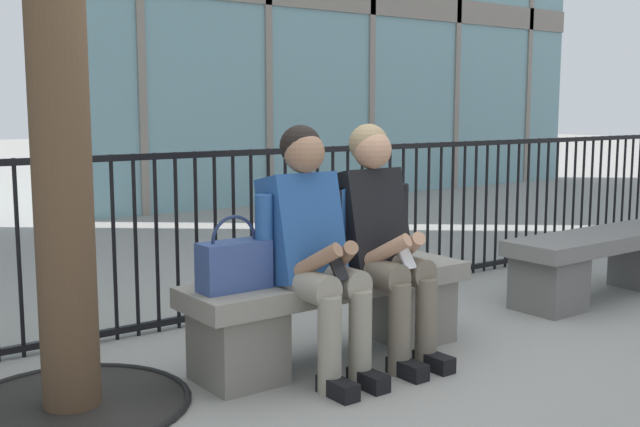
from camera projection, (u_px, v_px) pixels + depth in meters
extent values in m
plane|color=gray|center=(331.00, 358.00, 4.00)|extent=(60.00, 60.00, 0.00)
cube|color=gray|center=(332.00, 283.00, 3.94)|extent=(1.60, 0.44, 0.10)
cube|color=slate|center=(238.00, 346.00, 3.64)|extent=(0.36, 0.37, 0.35)
cube|color=slate|center=(411.00, 309.00, 4.31)|extent=(0.36, 0.37, 0.35)
cylinder|color=gray|center=(304.00, 284.00, 3.61)|extent=(0.15, 0.40, 0.15)
cylinder|color=gray|center=(330.00, 345.00, 3.49)|extent=(0.11, 0.11, 0.45)
cube|color=black|center=(338.00, 388.00, 3.46)|extent=(0.09, 0.22, 0.08)
cylinder|color=gray|center=(334.00, 279.00, 3.72)|extent=(0.15, 0.40, 0.15)
cylinder|color=gray|center=(360.00, 338.00, 3.59)|extent=(0.11, 0.11, 0.45)
cube|color=black|center=(368.00, 380.00, 3.57)|extent=(0.09, 0.22, 0.08)
cube|color=#234C8C|center=(302.00, 228.00, 3.74)|extent=(0.36, 0.30, 0.55)
cylinder|color=#234C8C|center=(264.00, 222.00, 3.60)|extent=(0.08, 0.08, 0.26)
cylinder|color=#8E664C|center=(316.00, 262.00, 3.54)|extent=(0.16, 0.28, 0.20)
cylinder|color=#234C8C|center=(338.00, 214.00, 3.87)|extent=(0.08, 0.08, 0.26)
cylinder|color=#8E664C|center=(343.00, 258.00, 3.63)|extent=(0.16, 0.28, 0.20)
cube|color=black|center=(337.00, 266.00, 3.54)|extent=(0.07, 0.10, 0.13)
sphere|color=#8E664C|center=(304.00, 153.00, 3.68)|extent=(0.20, 0.20, 0.20)
sphere|color=black|center=(301.00, 146.00, 3.70)|extent=(0.20, 0.20, 0.20)
cylinder|color=#6B6051|center=(373.00, 273.00, 3.86)|extent=(0.15, 0.40, 0.15)
cylinder|color=#6B6051|center=(399.00, 329.00, 3.74)|extent=(0.11, 0.11, 0.45)
cube|color=black|center=(407.00, 369.00, 3.72)|extent=(0.09, 0.22, 0.08)
cylinder|color=#6B6051|center=(399.00, 268.00, 3.97)|extent=(0.15, 0.40, 0.15)
cylinder|color=#6B6051|center=(426.00, 323.00, 3.85)|extent=(0.11, 0.11, 0.45)
cube|color=black|center=(434.00, 362.00, 3.82)|extent=(0.09, 0.22, 0.08)
cube|color=black|center=(369.00, 221.00, 4.00)|extent=(0.36, 0.30, 0.55)
cylinder|color=black|center=(336.00, 215.00, 3.86)|extent=(0.08, 0.08, 0.26)
cylinder|color=tan|center=(385.00, 251.00, 3.79)|extent=(0.16, 0.28, 0.20)
cylinder|color=black|center=(400.00, 208.00, 4.12)|extent=(0.08, 0.08, 0.26)
cylinder|color=tan|center=(409.00, 248.00, 3.89)|extent=(0.16, 0.28, 0.20)
cube|color=silver|center=(406.00, 255.00, 3.79)|extent=(0.07, 0.10, 0.13)
sphere|color=tan|center=(372.00, 150.00, 3.93)|extent=(0.20, 0.20, 0.20)
sphere|color=#997F59|center=(368.00, 144.00, 3.95)|extent=(0.20, 0.20, 0.20)
cube|color=#33477F|center=(234.00, 266.00, 3.57)|extent=(0.34, 0.15, 0.23)
torus|color=#1E2A4C|center=(234.00, 240.00, 3.55)|extent=(0.24, 0.02, 0.24)
cylinder|color=black|center=(19.00, 259.00, 3.95)|extent=(0.02, 0.02, 1.04)
cylinder|color=black|center=(44.00, 256.00, 4.03)|extent=(0.02, 0.02, 1.04)
cylinder|color=black|center=(68.00, 254.00, 4.10)|extent=(0.02, 0.02, 1.04)
cylinder|color=black|center=(92.00, 251.00, 4.18)|extent=(0.02, 0.02, 1.04)
cylinder|color=black|center=(114.00, 248.00, 4.25)|extent=(0.02, 0.02, 1.04)
cylinder|color=black|center=(136.00, 246.00, 4.33)|extent=(0.02, 0.02, 1.04)
cylinder|color=black|center=(157.00, 244.00, 4.40)|extent=(0.02, 0.02, 1.04)
cylinder|color=black|center=(177.00, 241.00, 4.48)|extent=(0.02, 0.02, 1.04)
cylinder|color=black|center=(197.00, 239.00, 4.55)|extent=(0.02, 0.02, 1.04)
cylinder|color=black|center=(216.00, 237.00, 4.63)|extent=(0.02, 0.02, 1.04)
cylinder|color=black|center=(234.00, 235.00, 4.71)|extent=(0.02, 0.02, 1.04)
cylinder|color=black|center=(252.00, 233.00, 4.78)|extent=(0.02, 0.02, 1.04)
cylinder|color=black|center=(269.00, 231.00, 4.86)|extent=(0.02, 0.02, 1.04)
cylinder|color=black|center=(286.00, 229.00, 4.93)|extent=(0.02, 0.02, 1.04)
cylinder|color=black|center=(302.00, 227.00, 5.01)|extent=(0.02, 0.02, 1.04)
cylinder|color=black|center=(317.00, 225.00, 5.08)|extent=(0.02, 0.02, 1.04)
cylinder|color=black|center=(333.00, 224.00, 5.16)|extent=(0.02, 0.02, 1.04)
cylinder|color=black|center=(347.00, 222.00, 5.23)|extent=(0.02, 0.02, 1.04)
cylinder|color=black|center=(362.00, 220.00, 5.31)|extent=(0.02, 0.02, 1.04)
cylinder|color=black|center=(376.00, 219.00, 5.39)|extent=(0.02, 0.02, 1.04)
cylinder|color=black|center=(389.00, 217.00, 5.46)|extent=(0.02, 0.02, 1.04)
cylinder|color=black|center=(403.00, 216.00, 5.54)|extent=(0.02, 0.02, 1.04)
cylinder|color=black|center=(415.00, 214.00, 5.61)|extent=(0.02, 0.02, 1.04)
cylinder|color=black|center=(428.00, 213.00, 5.69)|extent=(0.02, 0.02, 1.04)
cylinder|color=black|center=(440.00, 212.00, 5.76)|extent=(0.02, 0.02, 1.04)
cylinder|color=black|center=(452.00, 210.00, 5.84)|extent=(0.02, 0.02, 1.04)
cylinder|color=black|center=(464.00, 209.00, 5.92)|extent=(0.02, 0.02, 1.04)
cylinder|color=black|center=(475.00, 208.00, 5.99)|extent=(0.02, 0.02, 1.04)
cylinder|color=black|center=(486.00, 206.00, 6.07)|extent=(0.02, 0.02, 1.04)
cylinder|color=black|center=(497.00, 205.00, 6.14)|extent=(0.02, 0.02, 1.04)
cylinder|color=black|center=(507.00, 204.00, 6.22)|extent=(0.02, 0.02, 1.04)
cylinder|color=black|center=(517.00, 203.00, 6.29)|extent=(0.02, 0.02, 1.04)
cylinder|color=black|center=(527.00, 202.00, 6.37)|extent=(0.02, 0.02, 1.04)
cylinder|color=black|center=(537.00, 201.00, 6.44)|extent=(0.02, 0.02, 1.04)
cylinder|color=black|center=(546.00, 199.00, 6.52)|extent=(0.02, 0.02, 1.04)
cylinder|color=black|center=(556.00, 198.00, 6.60)|extent=(0.02, 0.02, 1.04)
cylinder|color=black|center=(565.00, 197.00, 6.67)|extent=(0.02, 0.02, 1.04)
cylinder|color=black|center=(574.00, 196.00, 6.75)|extent=(0.02, 0.02, 1.04)
cylinder|color=black|center=(582.00, 195.00, 6.82)|extent=(0.02, 0.02, 1.04)
cylinder|color=black|center=(591.00, 194.00, 6.90)|extent=(0.02, 0.02, 1.04)
cylinder|color=black|center=(599.00, 194.00, 6.97)|extent=(0.02, 0.02, 1.04)
cylinder|color=black|center=(607.00, 193.00, 7.05)|extent=(0.02, 0.02, 1.04)
cylinder|color=black|center=(615.00, 192.00, 7.12)|extent=(0.02, 0.02, 1.04)
cylinder|color=black|center=(623.00, 191.00, 7.20)|extent=(0.02, 0.02, 1.04)
cylinder|color=black|center=(631.00, 190.00, 7.28)|extent=(0.02, 0.02, 1.04)
cylinder|color=black|center=(638.00, 189.00, 7.35)|extent=(0.02, 0.02, 1.04)
cube|color=black|center=(235.00, 310.00, 4.77)|extent=(9.43, 0.04, 0.04)
cube|color=black|center=(233.00, 153.00, 4.64)|extent=(9.43, 0.04, 0.04)
cylinder|color=black|center=(73.00, 405.00, 3.35)|extent=(1.00, 1.00, 0.01)
torus|color=black|center=(73.00, 404.00, 3.35)|extent=(1.03, 1.03, 0.03)
cylinder|color=#4C3826|center=(54.00, 7.00, 3.12)|extent=(0.25, 0.25, 3.40)
cube|color=slate|center=(601.00, 240.00, 5.22)|extent=(1.60, 0.44, 0.10)
cube|color=#605E5B|center=(549.00, 284.00, 4.92)|extent=(0.36, 0.37, 0.35)
cube|color=gray|center=(372.00, 2.00, 11.04)|extent=(8.93, 0.04, 0.36)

